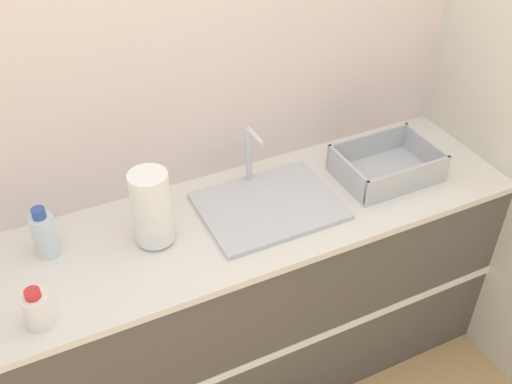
{
  "coord_description": "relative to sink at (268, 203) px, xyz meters",
  "views": [
    {
      "loc": [
        -0.7,
        -1.27,
        2.39
      ],
      "look_at": [
        0.05,
        0.27,
        1.06
      ],
      "focal_mm": 42.0,
      "sensor_mm": 36.0,
      "label": 1
    }
  ],
  "objects": [
    {
      "name": "wall_back",
      "position": [
        -0.11,
        0.32,
        0.35
      ],
      "size": [
        4.56,
        0.06,
        2.6
      ],
      "color": "silver",
      "rests_on": "ground_plane"
    },
    {
      "name": "bottle_white_spray",
      "position": [
        -0.88,
        -0.2,
        0.05
      ],
      "size": [
        0.09,
        0.09,
        0.14
      ],
      "color": "white",
      "rests_on": "counter_cabinet"
    },
    {
      "name": "sink",
      "position": [
        0.0,
        0.0,
        0.0
      ],
      "size": [
        0.51,
        0.4,
        0.26
      ],
      "color": "silver",
      "rests_on": "counter_cabinet"
    },
    {
      "name": "dish_rack",
      "position": [
        0.52,
        -0.02,
        0.02
      ],
      "size": [
        0.39,
        0.28,
        0.12
      ],
      "color": "#B7BABF",
      "rests_on": "counter_cabinet"
    },
    {
      "name": "counter_cabinet",
      "position": [
        -0.11,
        -0.01,
        -0.49
      ],
      "size": [
        2.19,
        0.62,
        0.94
      ],
      "color": "#514C47",
      "rests_on": "ground_plane"
    },
    {
      "name": "bottle_clear",
      "position": [
        -0.8,
        0.1,
        0.07
      ],
      "size": [
        0.08,
        0.08,
        0.2
      ],
      "color": "silver",
      "rests_on": "counter_cabinet"
    },
    {
      "name": "paper_towel_roll",
      "position": [
        -0.44,
        0.01,
        0.13
      ],
      "size": [
        0.14,
        0.14,
        0.29
      ],
      "color": "#4C4C51",
      "rests_on": "counter_cabinet"
    },
    {
      "name": "wall_right",
      "position": [
        1.0,
        -0.01,
        0.35
      ],
      "size": [
        0.06,
        2.59,
        2.6
      ],
      "color": "beige",
      "rests_on": "ground_plane"
    }
  ]
}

